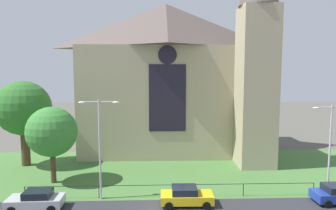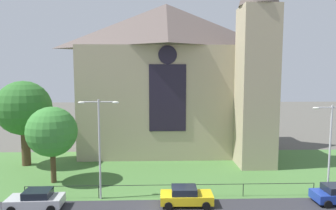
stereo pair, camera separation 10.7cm
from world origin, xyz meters
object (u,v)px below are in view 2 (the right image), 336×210
Objects in this scene: streetlamp_far at (330,138)px; parked_car_yellow at (186,196)px; church_building at (172,76)px; parked_car_silver at (36,200)px; streetlamp_near at (99,137)px; tree_left_far at (24,109)px; tree_left_near at (52,132)px.

streetlamp_far reaches higher than parked_car_yellow.
church_building is 23.38m from parked_car_silver.
parked_car_silver is (-24.33, -1.73, -4.33)m from streetlamp_far.
church_building is 18.28m from streetlamp_near.
tree_left_far is 21.66m from parked_car_yellow.
streetlamp_far is 24.77m from parked_car_silver.
parked_car_yellow is (0.32, -17.68, -9.53)m from church_building.
tree_left_far is 7.84m from tree_left_near.
streetlamp_near reaches higher than parked_car_silver.
church_building is 2.65× the size of tree_left_far.
streetlamp_near reaches higher than streetlamp_far.
tree_left_far is 2.32× the size of parked_car_yellow.
parked_car_yellow is (-12.50, -1.44, -4.33)m from streetlamp_far.
church_building is at bearing 128.28° from streetlamp_far.
church_building is 3.28× the size of streetlamp_far.
tree_left_near is at bearing 142.79° from streetlamp_near.
streetlamp_far is 1.87× the size of parked_car_silver.
tree_left_far reaches higher than parked_car_silver.
streetlamp_near is 8.61m from parked_car_yellow.
streetlamp_near is 19.62m from streetlamp_far.
tree_left_near reaches higher than parked_car_yellow.
tree_left_near is 0.88× the size of streetlamp_near.
tree_left_far is at bearing 148.41° from parked_car_yellow.
parked_car_yellow is (7.12, -1.44, -4.62)m from streetlamp_near.
church_building is at bearing 20.53° from tree_left_far.
streetlamp_near is at bearing -43.14° from tree_left_far.
streetlamp_far reaches higher than tree_left_near.
tree_left_far is at bearing 161.97° from streetlamp_far.
parked_car_yellow is at bearing 179.95° from parked_car_silver.
streetlamp_near is 2.00× the size of parked_car_silver.
streetlamp_near is 2.00× the size of parked_car_yellow.
parked_car_silver is at bearing -122.64° from church_building.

